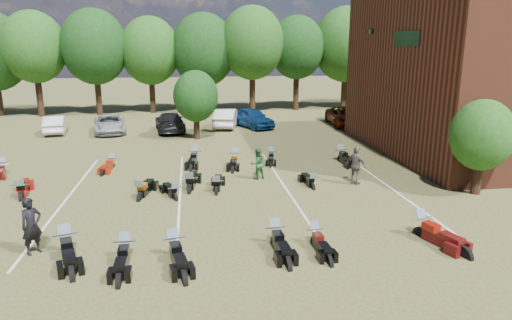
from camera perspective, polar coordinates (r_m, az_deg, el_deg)
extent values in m
plane|color=brown|center=(18.79, -0.39, -6.62)|extent=(160.00, 160.00, 0.00)
imported|color=silver|center=(38.60, -23.80, 4.11)|extent=(2.16, 4.37, 1.38)
imported|color=#999DA1|center=(37.26, -17.83, 4.32)|extent=(3.13, 5.31, 1.39)
imported|color=black|center=(36.61, -10.71, 4.69)|extent=(2.70, 5.41, 1.51)
imported|color=navy|center=(37.77, -0.46, 5.30)|extent=(3.63, 5.05, 1.60)
imported|color=#BCBBB6|center=(37.92, -3.71, 5.28)|extent=(2.61, 4.98, 1.56)
imported|color=#5C1505|center=(39.45, 11.15, 5.37)|extent=(2.91, 5.67, 1.53)
imported|color=#3D3D43|center=(41.51, 16.12, 5.54)|extent=(3.76, 5.82, 1.57)
imported|color=black|center=(16.70, -26.25, -7.39)|extent=(0.81, 0.83, 1.92)
imported|color=#225B2B|center=(23.18, 0.16, -0.47)|extent=(0.94, 0.85, 1.60)
imported|color=#57514A|center=(22.73, 12.40, -0.68)|extent=(1.03, 1.19, 1.92)
cube|color=black|center=(31.65, 14.08, 15.32)|extent=(0.30, 0.40, 0.30)
cube|color=black|center=(27.11, 18.31, 14.22)|extent=(0.06, 3.00, 0.80)
cylinder|color=black|center=(48.58, -24.63, 7.51)|extent=(0.58, 0.58, 4.08)
ellipsoid|color=#1E4C19|center=(48.36, -25.17, 12.55)|extent=(6.00, 6.00, 6.90)
cylinder|color=black|center=(47.42, -18.78, 7.91)|extent=(0.57, 0.58, 4.08)
ellipsoid|color=#1E4C19|center=(47.19, -19.21, 13.08)|extent=(6.00, 6.00, 6.90)
cylinder|color=black|center=(46.77, -12.70, 8.23)|extent=(0.57, 0.58, 4.08)
ellipsoid|color=#1E4C19|center=(46.54, -12.99, 13.49)|extent=(6.00, 6.00, 6.90)
cylinder|color=black|center=(46.65, -6.50, 8.47)|extent=(0.58, 0.58, 4.08)
ellipsoid|color=#1E4C19|center=(46.41, -6.66, 13.75)|extent=(6.00, 6.00, 6.90)
cylinder|color=black|center=(47.06, -0.34, 8.61)|extent=(0.57, 0.58, 4.08)
ellipsoid|color=#1E4C19|center=(46.83, -0.35, 13.85)|extent=(6.00, 6.00, 6.90)
cylinder|color=black|center=(47.99, 5.65, 8.66)|extent=(0.57, 0.58, 4.08)
ellipsoid|color=#1E4C19|center=(47.76, 5.78, 13.79)|extent=(6.00, 6.00, 6.90)
cylinder|color=black|center=(49.41, 11.36, 8.61)|extent=(0.57, 0.58, 4.08)
ellipsoid|color=#1E4C19|center=(49.19, 11.61, 13.59)|extent=(6.00, 6.00, 6.90)
cylinder|color=black|center=(51.29, 16.70, 8.49)|extent=(0.58, 0.58, 4.08)
ellipsoid|color=#1E4C19|center=(51.07, 17.05, 13.28)|extent=(6.00, 6.00, 6.90)
cylinder|color=black|center=(53.56, 21.61, 8.32)|extent=(0.58, 0.58, 4.08)
ellipsoid|color=#1E4C19|center=(53.36, 22.04, 12.89)|extent=(6.00, 6.00, 6.90)
cylinder|color=black|center=(23.19, 25.90, -1.79)|extent=(0.24, 0.24, 1.71)
sphere|color=#1E4C19|center=(22.79, 26.41, 2.82)|extent=(2.80, 2.80, 2.80)
cylinder|color=black|center=(33.39, -7.43, 4.25)|extent=(0.24, 0.24, 1.90)
sphere|color=#1E4C19|center=(33.09, -7.55, 7.92)|extent=(3.20, 3.20, 3.20)
cube|color=silver|center=(22.19, -22.51, -4.41)|extent=(0.10, 14.00, 0.01)
cube|color=silver|center=(21.48, -9.47, -4.09)|extent=(0.10, 14.00, 0.01)
cube|color=silver|center=(21.90, 3.74, -3.55)|extent=(0.10, 14.00, 0.01)
cube|color=silver|center=(23.42, 15.82, -2.89)|extent=(0.10, 14.00, 0.01)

